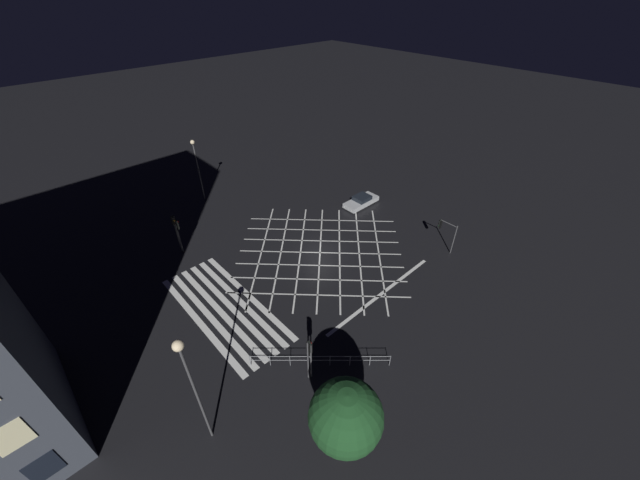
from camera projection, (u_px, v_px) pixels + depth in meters
ground_plane at (320, 253)px, 35.27m from camera, size 200.00×200.00×0.00m
road_markings at (277, 282)px, 31.93m from camera, size 19.65×23.08×0.01m
traffic_light_se_main at (310, 354)px, 23.01m from camera, size 0.39×0.36×3.42m
traffic_light_ne_main at (446, 229)px, 34.45m from camera, size 1.96×0.36×3.22m
traffic_light_sw_main at (175, 226)px, 33.71m from camera, size 0.39×0.36×4.17m
traffic_light_se_cross at (309, 353)px, 22.85m from camera, size 0.36×0.39×3.68m
traffic_light_sw_cross at (178, 230)px, 33.90m from camera, size 0.36×0.39×3.63m
street_lamp_east at (196, 159)px, 40.60m from camera, size 0.49×0.49×7.44m
street_lamp_west at (188, 373)px, 17.45m from camera, size 0.56×0.56×8.86m
street_tree_near at (346, 417)px, 18.24m from camera, size 3.93×3.93×5.92m
waiting_car at (361, 201)px, 42.15m from camera, size 1.81×4.49×1.21m
pedestrian_railing at (320, 359)px, 24.72m from camera, size 6.70×7.20×1.05m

